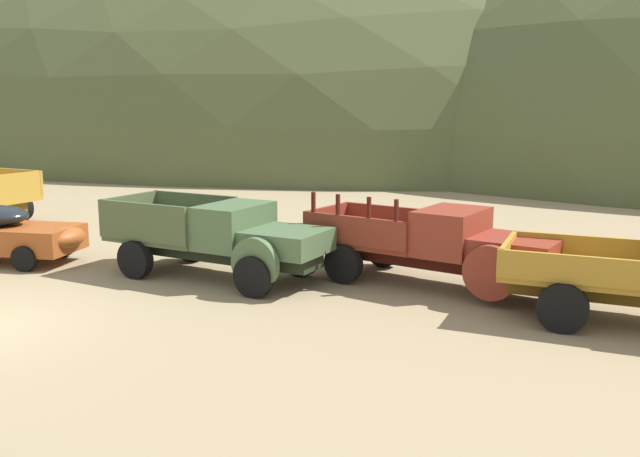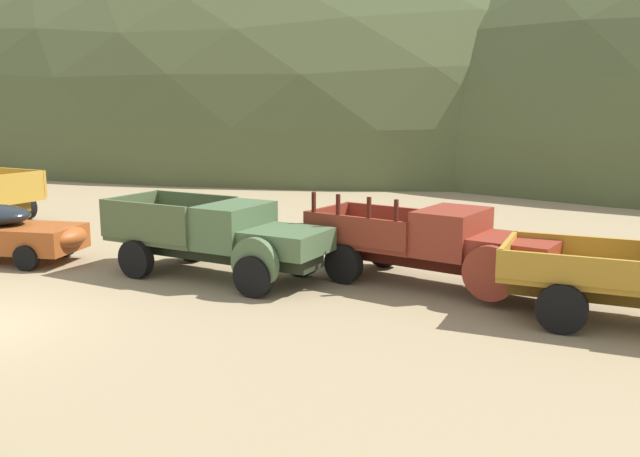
# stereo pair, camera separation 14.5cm
# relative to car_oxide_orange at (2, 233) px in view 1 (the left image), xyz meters

# --- Properties ---
(hill_center) EXTENTS (102.03, 81.81, 46.07)m
(hill_center) POSITION_rel_car_oxide_orange_xyz_m (-24.29, 53.80, -0.81)
(hill_center) COLOR #4C5633
(hill_center) RESTS_ON ground
(car_oxide_orange) EXTENTS (4.96, 3.06, 1.57)m
(car_oxide_orange) POSITION_rel_car_oxide_orange_xyz_m (0.00, 0.00, 0.00)
(car_oxide_orange) COLOR #A34C1E
(car_oxide_orange) RESTS_ON ground
(truck_weathered_green) EXTENTS (5.87, 2.58, 1.91)m
(truck_weathered_green) POSITION_rel_car_oxide_orange_xyz_m (6.54, 1.67, 0.20)
(truck_weathered_green) COLOR #232B1B
(truck_weathered_green) RESTS_ON ground
(truck_rust_red) EXTENTS (6.10, 2.52, 2.16)m
(truck_rust_red) POSITION_rel_car_oxide_orange_xyz_m (11.41, 3.64, 0.20)
(truck_rust_red) COLOR #42140D
(truck_rust_red) RESTS_ON ground
(bush_front_left) EXTENTS (0.83, 0.88, 0.73)m
(bush_front_left) POSITION_rel_car_oxide_orange_xyz_m (14.16, 7.45, -0.64)
(bush_front_left) COLOR #5B8E42
(bush_front_left) RESTS_ON ground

